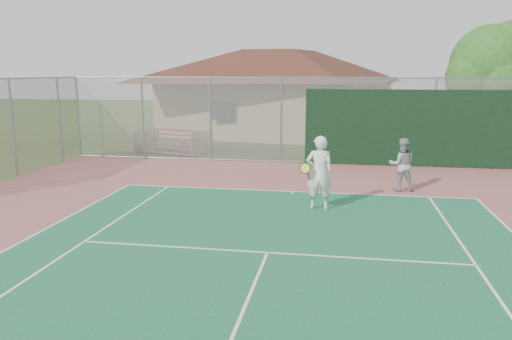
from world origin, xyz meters
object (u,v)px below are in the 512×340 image
Objects in this scene: tree at (493,68)px; player_grey_back at (402,165)px; bleachers at (174,141)px; player_white_front at (319,173)px; clubhouse at (279,84)px.

tree reaches higher than player_grey_back.
tree is at bearing 28.20° from bleachers.
player_white_front reaches higher than bleachers.
bleachers is 1.64× the size of player_white_front.
player_grey_back is at bearing -59.83° from clubhouse.
player_white_front reaches higher than player_grey_back.
tree is (14.24, 2.31, 3.34)m from bleachers.
bleachers is 14.81m from tree.
player_white_front is at bearing -31.29° from bleachers.
player_grey_back is (2.47, 2.61, -0.18)m from player_white_front.
player_grey_back is (-4.70, -8.21, -3.06)m from tree.
player_grey_back is at bearing -119.80° from tree.
clubhouse reaches higher than bleachers.
player_white_front is at bearing -123.55° from tree.
bleachers is at bearing -51.73° from player_white_front.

